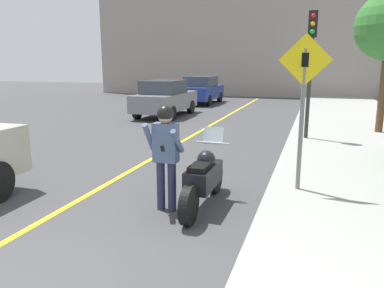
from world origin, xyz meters
TOP-DOWN VIEW (x-y plane):
  - road_center_line at (-0.60, 6.00)m, footprint 0.12×36.00m
  - building_backdrop at (0.00, 26.00)m, footprint 28.00×1.20m
  - motorcycle at (1.64, 3.08)m, footprint 0.62×2.19m
  - person_biker at (1.09, 2.73)m, footprint 0.59×0.48m
  - crossing_sign at (3.14, 4.11)m, footprint 0.91×0.08m
  - traffic_light at (3.13, 9.25)m, footprint 0.26×0.30m
  - parked_car_grey at (-3.38, 13.49)m, footprint 1.88×4.20m
  - parked_car_blue at (-3.40, 19.44)m, footprint 1.88×4.20m

SIDE VIEW (x-z plane):
  - road_center_line at x=-0.60m, z-range 0.00..0.01m
  - motorcycle at x=1.64m, z-range -0.14..1.15m
  - parked_car_grey at x=-3.38m, z-range 0.02..1.70m
  - parked_car_blue at x=-3.40m, z-range 0.02..1.70m
  - person_biker at x=1.09m, z-range 0.21..1.99m
  - crossing_sign at x=3.14m, z-range 0.43..3.22m
  - traffic_light at x=3.13m, z-range 0.89..4.68m
  - building_backdrop at x=0.00m, z-range 0.00..8.37m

